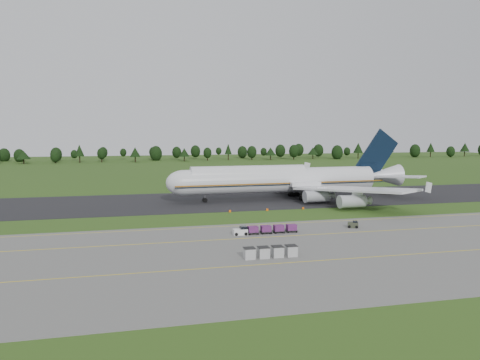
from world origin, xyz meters
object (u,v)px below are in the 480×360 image
object	(u,v)px
utility_cart	(353,225)
edge_markers	(267,210)
aircraft	(285,179)
baggage_train	(264,229)
uld_row	(270,252)

from	to	relation	value
utility_cart	edge_markers	world-z (taller)	utility_cart
aircraft	utility_cart	world-z (taller)	aircraft
baggage_train	utility_cart	size ratio (longest dim) A/B	5.31
baggage_train	utility_cart	bearing A→B (deg)	3.31
aircraft	utility_cart	bearing A→B (deg)	-89.63
utility_cart	edge_markers	size ratio (longest dim) A/B	0.12
baggage_train	uld_row	distance (m)	17.95
aircraft	utility_cart	size ratio (longest dim) A/B	30.43
aircraft	baggage_train	xyz separation A→B (m)	(-19.93, -45.30, -5.23)
uld_row	edge_markers	world-z (taller)	uld_row
uld_row	edge_markers	size ratio (longest dim) A/B	0.44
utility_cart	edge_markers	bearing A→B (deg)	115.00
aircraft	uld_row	distance (m)	67.42
utility_cart	uld_row	xyz separation A→B (m)	(-24.34, -18.64, 0.33)
baggage_train	uld_row	bearing A→B (deg)	-103.28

